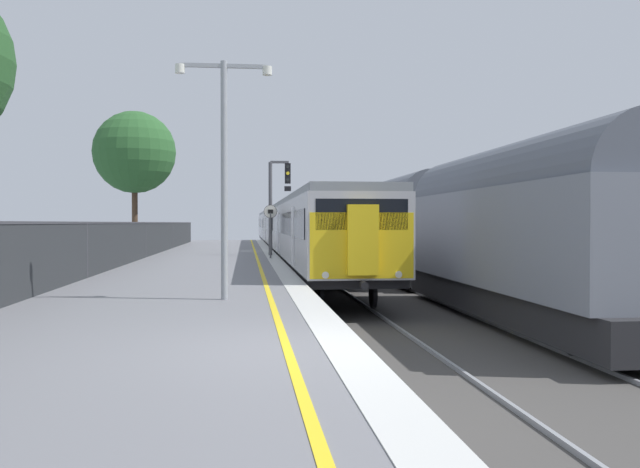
% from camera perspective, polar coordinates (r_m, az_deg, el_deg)
% --- Properties ---
extents(ground, '(17.40, 110.00, 1.21)m').
position_cam_1_polar(ground, '(9.62, 15.74, -12.40)').
color(ground, slate).
extents(commuter_train_at_platform, '(2.83, 64.24, 3.81)m').
position_cam_1_polar(commuter_train_at_platform, '(49.18, -2.79, 0.56)').
color(commuter_train_at_platform, '#B7B7BC').
rests_on(commuter_train_at_platform, ground).
extents(freight_train_adjacent_track, '(2.60, 41.35, 4.57)m').
position_cam_1_polar(freight_train_adjacent_track, '(31.78, 6.43, 0.74)').
color(freight_train_adjacent_track, '#232326').
rests_on(freight_train_adjacent_track, ground).
extents(signal_gantry, '(1.10, 0.24, 4.64)m').
position_cam_1_polar(signal_gantry, '(33.59, -3.68, 3.18)').
color(signal_gantry, '#47474C').
rests_on(signal_gantry, ground).
extents(speed_limit_sign, '(0.59, 0.08, 2.40)m').
position_cam_1_polar(speed_limit_sign, '(30.73, -4.16, 0.83)').
color(speed_limit_sign, '#59595B').
rests_on(speed_limit_sign, ground).
extents(platform_lamp_mid, '(2.00, 0.20, 4.97)m').
position_cam_1_polar(platform_lamp_mid, '(14.44, -8.01, 6.38)').
color(platform_lamp_mid, '#93999E').
rests_on(platform_lamp_mid, ground).
extents(background_tree_centre, '(4.60, 4.60, 7.86)m').
position_cam_1_polar(background_tree_centre, '(39.89, -15.32, 6.39)').
color(background_tree_centre, '#473323').
rests_on(background_tree_centre, ground).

